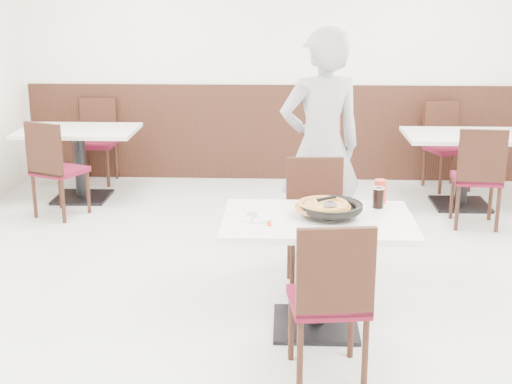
{
  "coord_description": "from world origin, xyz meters",
  "views": [
    {
      "loc": [
        0.01,
        -4.63,
        2.13
      ],
      "look_at": [
        -0.17,
        -0.3,
        0.9
      ],
      "focal_mm": 50.0,
      "sensor_mm": 36.0,
      "label": 1
    }
  ],
  "objects_px": {
    "pizza": "(323,207)",
    "bg_chair_right_far": "(448,147)",
    "bg_chair_left_far": "(95,142)",
    "bg_chair_right_near": "(477,176)",
    "red_cup": "(380,191)",
    "bg_table_right": "(463,170)",
    "cola_glass": "(378,198)",
    "bg_chair_left_near": "(60,168)",
    "main_table": "(317,273)",
    "side_plate": "(256,219)",
    "diner_person": "(321,148)",
    "chair_far": "(316,227)",
    "pizza_pan": "(330,211)",
    "chair_near": "(328,298)",
    "bg_table_left": "(80,164)"
  },
  "relations": [
    {
      "from": "pizza",
      "to": "bg_chair_right_far",
      "type": "height_order",
      "value": "bg_chair_right_far"
    },
    {
      "from": "bg_chair_left_far",
      "to": "bg_chair_right_near",
      "type": "xyz_separation_m",
      "value": [
        3.93,
        -1.39,
        0.0
      ]
    },
    {
      "from": "red_cup",
      "to": "bg_chair_right_far",
      "type": "xyz_separation_m",
      "value": [
        1.15,
        3.11,
        -0.35
      ]
    },
    {
      "from": "bg_table_right",
      "to": "cola_glass",
      "type": "bearing_deg",
      "value": -114.86
    },
    {
      "from": "cola_glass",
      "to": "bg_chair_left_far",
      "type": "bearing_deg",
      "value": 129.74
    },
    {
      "from": "bg_chair_left_near",
      "to": "bg_chair_right_near",
      "type": "distance_m",
      "value": 3.96
    },
    {
      "from": "main_table",
      "to": "side_plate",
      "type": "bearing_deg",
      "value": -170.14
    },
    {
      "from": "pizza",
      "to": "red_cup",
      "type": "xyz_separation_m",
      "value": [
        0.4,
        0.32,
        0.02
      ]
    },
    {
      "from": "diner_person",
      "to": "bg_chair_right_near",
      "type": "bearing_deg",
      "value": -167.01
    },
    {
      "from": "bg_chair_left_near",
      "to": "bg_chair_right_near",
      "type": "xyz_separation_m",
      "value": [
        3.95,
        -0.14,
        0.0
      ]
    },
    {
      "from": "diner_person",
      "to": "bg_chair_left_far",
      "type": "xyz_separation_m",
      "value": [
        -2.44,
        2.36,
        -0.46
      ]
    },
    {
      "from": "bg_chair_left_far",
      "to": "main_table",
      "type": "bearing_deg",
      "value": 125.17
    },
    {
      "from": "chair_far",
      "to": "pizza_pan",
      "type": "height_order",
      "value": "chair_far"
    },
    {
      "from": "cola_glass",
      "to": "bg_table_right",
      "type": "height_order",
      "value": "cola_glass"
    },
    {
      "from": "chair_near",
      "to": "bg_table_right",
      "type": "relative_size",
      "value": 0.79
    },
    {
      "from": "pizza_pan",
      "to": "bg_table_right",
      "type": "bearing_deg",
      "value": 61.4
    },
    {
      "from": "chair_far",
      "to": "cola_glass",
      "type": "height_order",
      "value": "chair_far"
    },
    {
      "from": "diner_person",
      "to": "bg_table_right",
      "type": "height_order",
      "value": "diner_person"
    },
    {
      "from": "chair_near",
      "to": "bg_chair_left_far",
      "type": "distance_m",
      "value": 4.81
    },
    {
      "from": "red_cup",
      "to": "bg_chair_left_near",
      "type": "relative_size",
      "value": 0.17
    },
    {
      "from": "bg_chair_left_far",
      "to": "pizza",
      "type": "bearing_deg",
      "value": 125.72
    },
    {
      "from": "pizza_pan",
      "to": "diner_person",
      "type": "xyz_separation_m",
      "value": [
        -0.01,
        1.19,
        0.15
      ]
    },
    {
      "from": "pizza",
      "to": "bg_table_right",
      "type": "relative_size",
      "value": 0.29
    },
    {
      "from": "bg_chair_left_near",
      "to": "bg_table_right",
      "type": "height_order",
      "value": "bg_chair_left_near"
    },
    {
      "from": "chair_far",
      "to": "bg_chair_right_far",
      "type": "xyz_separation_m",
      "value": [
        1.56,
        2.82,
        0.0
      ]
    },
    {
      "from": "pizza",
      "to": "diner_person",
      "type": "bearing_deg",
      "value": 88.06
    },
    {
      "from": "pizza_pan",
      "to": "bg_chair_left_near",
      "type": "bearing_deg",
      "value": 137.06
    },
    {
      "from": "main_table",
      "to": "diner_person",
      "type": "bearing_deg",
      "value": 86.69
    },
    {
      "from": "main_table",
      "to": "bg_chair_left_far",
      "type": "distance_m",
      "value": 4.28
    },
    {
      "from": "chair_far",
      "to": "bg_table_right",
      "type": "bearing_deg",
      "value": -129.13
    },
    {
      "from": "bg_table_left",
      "to": "diner_person",
      "type": "bearing_deg",
      "value": -34.93
    },
    {
      "from": "bg_table_left",
      "to": "bg_table_right",
      "type": "height_order",
      "value": "same"
    },
    {
      "from": "bg_chair_right_near",
      "to": "bg_table_left",
      "type": "bearing_deg",
      "value": 174.53
    },
    {
      "from": "chair_near",
      "to": "bg_table_left",
      "type": "bearing_deg",
      "value": 117.17
    },
    {
      "from": "chair_far",
      "to": "cola_glass",
      "type": "xyz_separation_m",
      "value": [
        0.38,
        -0.4,
        0.34
      ]
    },
    {
      "from": "pizza_pan",
      "to": "red_cup",
      "type": "xyz_separation_m",
      "value": [
        0.35,
        0.33,
        0.04
      ]
    },
    {
      "from": "red_cup",
      "to": "bg_chair_right_near",
      "type": "xyz_separation_m",
      "value": [
        1.13,
        1.82,
        -0.35
      ]
    },
    {
      "from": "pizza",
      "to": "cola_glass",
      "type": "distance_m",
      "value": 0.43
    },
    {
      "from": "bg_chair_left_far",
      "to": "bg_chair_right_near",
      "type": "bearing_deg",
      "value": 162.06
    },
    {
      "from": "pizza",
      "to": "bg_chair_left_far",
      "type": "height_order",
      "value": "bg_chair_left_far"
    },
    {
      "from": "main_table",
      "to": "red_cup",
      "type": "height_order",
      "value": "red_cup"
    },
    {
      "from": "bg_chair_left_near",
      "to": "bg_chair_right_far",
      "type": "distance_m",
      "value": 4.13
    },
    {
      "from": "bg_chair_left_far",
      "to": "bg_chair_right_near",
      "type": "distance_m",
      "value": 4.17
    },
    {
      "from": "main_table",
      "to": "bg_chair_left_near",
      "type": "bearing_deg",
      "value": 135.88
    },
    {
      "from": "pizza_pan",
      "to": "cola_glass",
      "type": "height_order",
      "value": "cola_glass"
    },
    {
      "from": "cola_glass",
      "to": "diner_person",
      "type": "xyz_separation_m",
      "value": [
        -0.33,
        0.97,
        0.12
      ]
    },
    {
      "from": "diner_person",
      "to": "bg_chair_left_near",
      "type": "distance_m",
      "value": 2.74
    },
    {
      "from": "bg_chair_left_near",
      "to": "bg_table_right",
      "type": "distance_m",
      "value": 4.01
    },
    {
      "from": "chair_near",
      "to": "bg_chair_left_far",
      "type": "height_order",
      "value": "same"
    },
    {
      "from": "main_table",
      "to": "bg_chair_left_far",
      "type": "bearing_deg",
      "value": 123.57
    }
  ]
}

